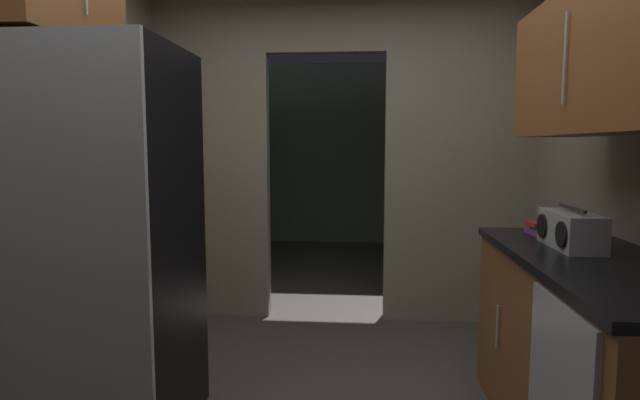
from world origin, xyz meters
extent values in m
cube|color=gray|center=(-1.05, 1.79, 1.29)|extent=(0.92, 0.12, 2.57)
cube|color=gray|center=(0.93, 1.79, 1.29)|extent=(1.16, 0.12, 2.57)
cube|color=gray|center=(-0.12, 1.79, 2.36)|extent=(0.94, 0.12, 0.44)
cube|color=slate|center=(0.00, 5.14, 1.29)|extent=(3.02, 0.10, 2.57)
cube|color=slate|center=(-1.46, 3.47, 1.29)|extent=(0.10, 3.34, 2.57)
cube|color=slate|center=(1.46, 3.47, 1.29)|extent=(0.10, 3.34, 2.57)
cube|color=black|center=(-1.08, 0.00, 0.94)|extent=(0.80, 0.72, 1.87)
cube|color=#B7BABC|center=(-1.08, -0.38, 0.94)|extent=(0.80, 0.03, 1.87)
cube|color=brown|center=(1.19, -0.10, 0.44)|extent=(0.61, 1.64, 0.89)
cube|color=black|center=(1.19, -0.10, 0.91)|extent=(0.65, 1.64, 0.04)
cylinder|color=#B7BABC|center=(0.87, -0.47, 0.49)|extent=(0.01, 0.01, 0.22)
cylinder|color=#B7BABC|center=(0.87, 0.26, 0.49)|extent=(0.01, 0.01, 0.22)
cube|color=brown|center=(1.19, -0.10, 1.77)|extent=(0.34, 1.48, 0.63)
cylinder|color=#B7BABC|center=(1.00, -0.10, 1.77)|extent=(0.01, 0.01, 0.38)
cube|color=#B2B2B7|center=(1.16, 0.13, 1.01)|extent=(0.17, 0.41, 0.17)
cylinder|color=#262626|center=(1.16, 0.13, 1.12)|extent=(0.02, 0.29, 0.02)
cylinder|color=black|center=(1.06, 0.00, 1.01)|extent=(0.01, 0.12, 0.12)
cylinder|color=black|center=(1.06, 0.25, 1.01)|extent=(0.01, 0.12, 0.12)
cube|color=#8C3893|center=(1.14, 0.49, 0.94)|extent=(0.13, 0.17, 0.02)
cube|color=#388C47|center=(1.14, 0.49, 0.96)|extent=(0.11, 0.14, 0.02)
cube|color=red|center=(1.13, 0.48, 0.99)|extent=(0.13, 0.13, 0.02)
camera|label=1|loc=(0.18, -2.35, 1.41)|focal=28.89mm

